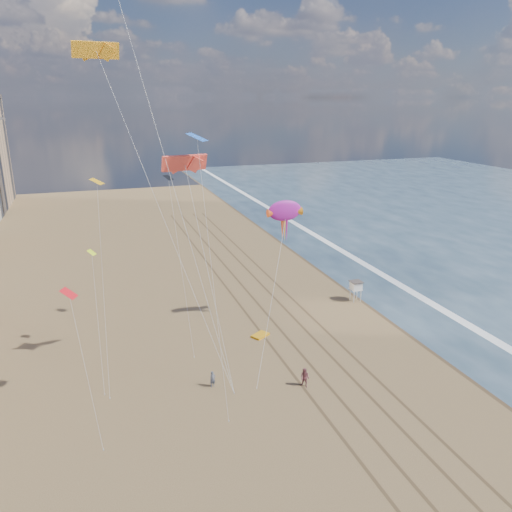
{
  "coord_description": "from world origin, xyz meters",
  "views": [
    {
      "loc": [
        -18.54,
        -23.63,
        26.17
      ],
      "look_at": [
        -1.86,
        26.0,
        9.5
      ],
      "focal_mm": 35.0,
      "sensor_mm": 36.0,
      "label": 1
    }
  ],
  "objects": [
    {
      "name": "lifeguard_stand",
      "position": [
        13.98,
        31.14,
        2.15
      ],
      "size": [
        1.55,
        1.55,
        2.79
      ],
      "color": "white",
      "rests_on": "ground"
    },
    {
      "name": "small_kites",
      "position": [
        -14.73,
        23.77,
        17.35
      ],
      "size": [
        13.66,
        14.17,
        13.36
      ],
      "color": "red",
      "rests_on": "ground"
    },
    {
      "name": "show_kite",
      "position": [
        2.46,
        28.49,
        13.74
      ],
      "size": [
        6.1,
        7.15,
        20.11
      ],
      "color": "#B51BA4",
      "rests_on": "ground"
    },
    {
      "name": "wet_sand",
      "position": [
        19.0,
        40.0,
        0.0
      ],
      "size": [
        260.0,
        260.0,
        0.0
      ],
      "primitive_type": "plane",
      "color": "#42301E",
      "rests_on": "ground"
    },
    {
      "name": "grounded_kite",
      "position": [
        -1.58,
        25.31,
        0.11
      ],
      "size": [
        2.36,
        2.13,
        0.23
      ],
      "primitive_type": "cube",
      "rotation": [
        0.0,
        0.0,
        0.56
      ],
      "color": "orange",
      "rests_on": "ground"
    },
    {
      "name": "kite_flyer_a",
      "position": [
        -9.27,
        16.82,
        0.8
      ],
      "size": [
        0.66,
        0.52,
        1.6
      ],
      "primitive_type": "imported",
      "rotation": [
        0.0,
        0.0,
        0.25
      ],
      "color": "#505666",
      "rests_on": "ground"
    },
    {
      "name": "parafoils",
      "position": [
        -14.96,
        26.19,
        33.09
      ],
      "size": [
        10.98,
        13.71,
        21.12
      ],
      "color": "black",
      "rests_on": "ground"
    },
    {
      "name": "foam",
      "position": [
        23.2,
        40.0,
        0.0
      ],
      "size": [
        260.0,
        260.0,
        0.0
      ],
      "primitive_type": "plane",
      "color": "white",
      "rests_on": "ground"
    },
    {
      "name": "ground",
      "position": [
        0.0,
        0.0,
        0.0
      ],
      "size": [
        260.0,
        260.0,
        0.0
      ],
      "primitive_type": "plane",
      "color": "brown",
      "rests_on": "ground"
    },
    {
      "name": "kite_flyer_b",
      "position": [
        -1.01,
        14.08,
        0.95
      ],
      "size": [
        1.15,
        1.18,
        1.91
      ],
      "primitive_type": "imported",
      "rotation": [
        0.0,
        0.0,
        -0.89
      ],
      "color": "brown",
      "rests_on": "ground"
    },
    {
      "name": "tracks",
      "position": [
        2.55,
        30.0,
        0.01
      ],
      "size": [
        7.68,
        120.0,
        0.01
      ],
      "color": "brown",
      "rests_on": "ground"
    }
  ]
}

